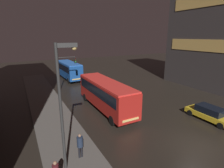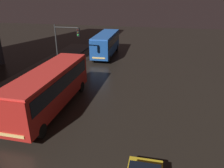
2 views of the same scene
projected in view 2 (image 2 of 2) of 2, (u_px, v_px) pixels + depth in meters
name	position (u px, v px, depth m)	size (l,w,h in m)	color
bus_near	(50.00, 85.00, 17.63)	(2.68, 10.51, 3.45)	#AD1E19
bus_far	(106.00, 42.00, 33.13)	(2.87, 9.47, 3.40)	#194793
traffic_light_main	(65.00, 41.00, 25.45)	(3.07, 0.35, 5.70)	#2D2D2D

